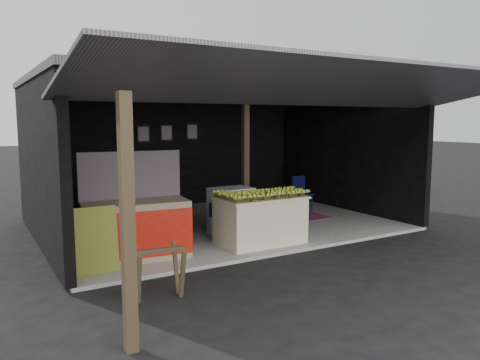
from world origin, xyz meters
TOP-DOWN VIEW (x-y plane):
  - ground at (0.00, 0.00)m, footprint 80.00×80.00m
  - concrete_slab at (0.00, 2.50)m, footprint 7.00×5.00m
  - shophouse at (0.00, 2.82)m, footprint 7.40×7.29m
  - banana_table at (-0.12, 0.69)m, footprint 1.53×0.95m
  - banana_pile at (-0.12, 0.69)m, footprint 1.42×0.85m
  - white_crate at (-0.21, 1.58)m, footprint 0.81×0.57m
  - neighbor_stall at (-2.33, 0.91)m, footprint 1.70×0.91m
  - green_signboard at (-3.06, 0.47)m, footprint 0.64×0.14m
  - sawhorse at (-2.59, -0.77)m, footprint 0.69×0.66m
  - water_barrel at (0.73, 1.01)m, footprint 0.36×0.36m
  - plastic_chair at (2.39, 2.76)m, footprint 0.40×0.40m
  - magenta_rug at (1.71, 2.15)m, footprint 1.50×1.01m
  - picture_frames at (-0.17, 4.89)m, footprint 1.62×0.04m

SIDE VIEW (x-z plane):
  - ground at x=0.00m, z-range 0.00..0.00m
  - concrete_slab at x=0.00m, z-range 0.00..0.06m
  - magenta_rug at x=1.71m, z-range 0.06..0.07m
  - water_barrel at x=0.73m, z-range 0.06..0.59m
  - sawhorse at x=-2.59m, z-range 0.09..0.74m
  - banana_table at x=-0.12m, z-range 0.06..0.90m
  - white_crate at x=-0.21m, z-range 0.06..0.95m
  - green_signboard at x=-3.06m, z-range 0.06..1.02m
  - plastic_chair at x=2.39m, z-range 0.13..0.97m
  - neighbor_stall at x=-2.33m, z-range -0.28..1.41m
  - banana_pile at x=-0.12m, z-range 0.90..1.07m
  - picture_frames at x=-0.17m, z-range 1.70..2.16m
  - shophouse at x=0.00m, z-range 0.59..3.61m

